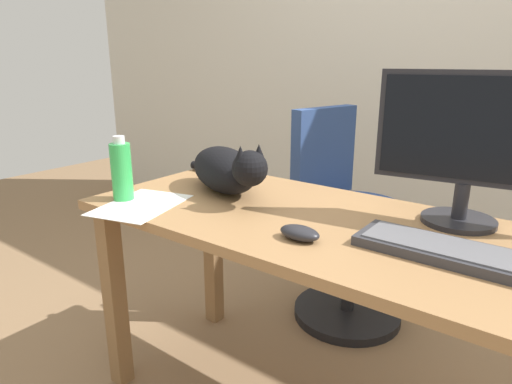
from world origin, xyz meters
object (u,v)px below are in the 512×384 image
object	(u,v)px
computer_mouse	(300,233)
water_bottle	(122,171)
cat	(227,169)
keyboard	(453,252)
office_chair	(343,230)
monitor	(469,143)

from	to	relation	value
computer_mouse	water_bottle	distance (m)	0.64
cat	computer_mouse	bearing A→B (deg)	-26.41
keyboard	cat	xyz separation A→B (m)	(-0.76, 0.09, 0.07)
cat	computer_mouse	distance (m)	0.48
cat	water_bottle	bearing A→B (deg)	-128.57
keyboard	computer_mouse	size ratio (longest dim) A/B	4.00
office_chair	monitor	world-z (taller)	monitor
keyboard	water_bottle	distance (m)	0.99
office_chair	cat	size ratio (longest dim) A/B	1.73
office_chair	computer_mouse	distance (m)	0.91
cat	water_bottle	size ratio (longest dim) A/B	2.62
office_chair	water_bottle	world-z (taller)	office_chair
water_bottle	office_chair	bearing A→B (deg)	66.94
office_chair	cat	xyz separation A→B (m)	(-0.16, -0.60, 0.37)
keyboard	cat	world-z (taller)	cat
keyboard	office_chair	bearing A→B (deg)	131.07
office_chair	water_bottle	xyz separation A→B (m)	(-0.37, -0.87, 0.39)
computer_mouse	water_bottle	xyz separation A→B (m)	(-0.63, -0.06, 0.08)
cat	water_bottle	xyz separation A→B (m)	(-0.21, -0.27, 0.02)
monitor	keyboard	bearing A→B (deg)	-79.02
computer_mouse	keyboard	bearing A→B (deg)	19.62
cat	computer_mouse	world-z (taller)	cat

